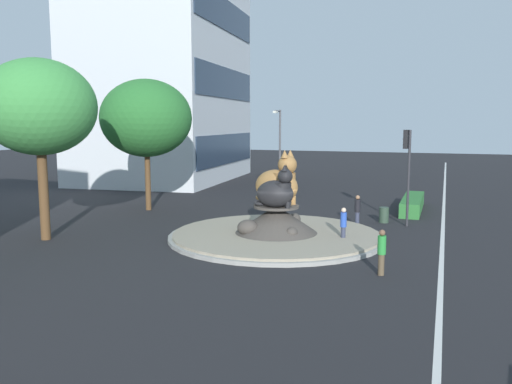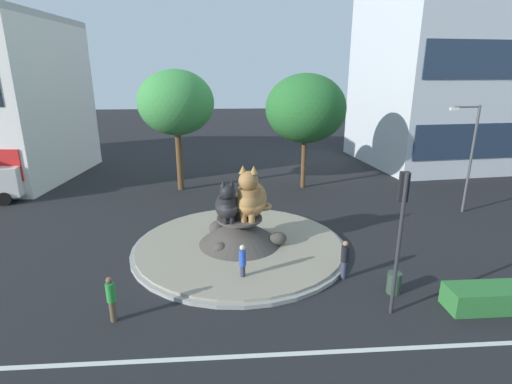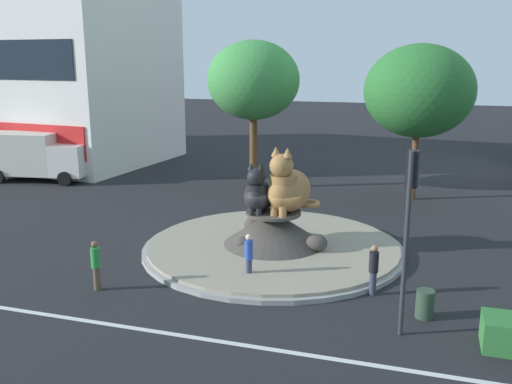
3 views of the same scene
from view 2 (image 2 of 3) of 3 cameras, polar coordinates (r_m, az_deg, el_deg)
name	(u,v)px [view 2 (image 2 of 3)]	position (r m, az deg, el deg)	size (l,w,h in m)	color
ground_plane	(240,248)	(19.97, -2.40, -8.29)	(160.00, 160.00, 0.00)	black
lane_centreline	(248,356)	(13.28, -1.25, -23.14)	(112.00, 0.20, 0.01)	silver
roundabout_island	(240,239)	(19.76, -2.44, -6.95)	(10.84, 10.84, 1.68)	gray
cat_statue_black	(227,205)	(18.82, -4.28, -1.87)	(1.34, 2.18, 2.11)	black
cat_statue_tabby	(251,198)	(19.05, -0.75, -0.83)	(2.33, 2.84, 2.76)	#9E703D
traffic_light_mast	(401,218)	(14.37, 20.69, -3.69)	(0.36, 0.46, 5.40)	#2D2D33
broadleaf_tree_behind_island	(306,109)	(29.32, 7.36, 12.16)	(5.95, 5.95, 8.60)	brown
second_tree_near_tower	(176,103)	(29.06, -11.77, 12.79)	(5.49, 5.49, 8.87)	brown
streetlight_arm	(469,152)	(27.22, 29.04, 5.22)	(1.98, 0.35, 6.77)	#4C4C51
pedestrian_blue_shirt	(243,262)	(16.51, -2.00, -10.39)	(0.30, 0.30, 1.75)	#33384C
pedestrian_black_shirt	(344,259)	(17.23, 12.98, -9.59)	(0.32, 0.32, 1.77)	#33384C
pedestrian_green_shirt	(111,298)	(15.09, -20.66, -14.46)	(0.32, 0.32, 1.77)	brown
litter_bin	(394,283)	(16.99, 19.76, -12.55)	(0.56, 0.56, 0.90)	#2D4233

